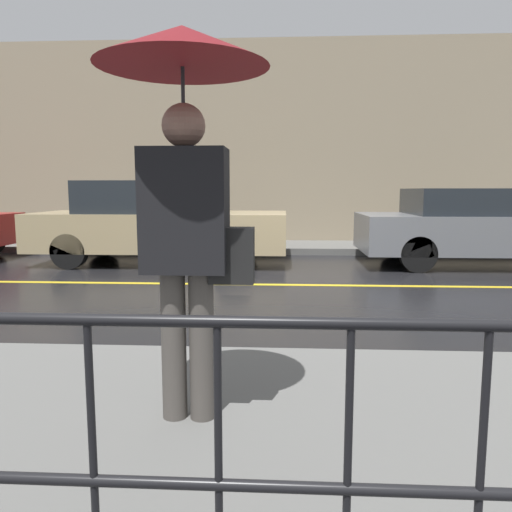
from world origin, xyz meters
TOP-DOWN VIEW (x-y plane):
  - ground_plane at (0.00, 0.00)m, footprint 80.00×80.00m
  - sidewalk_near at (0.00, -4.84)m, footprint 28.00×2.79m
  - sidewalk_far at (0.00, 4.36)m, footprint 28.00×1.81m
  - lane_marking at (0.00, 0.00)m, footprint 25.20×0.12m
  - building_storefront at (0.00, 5.41)m, footprint 28.00×0.30m
  - railing_foreground at (0.00, -5.99)m, footprint 12.00×0.04m
  - pedestrian at (-0.52, -4.71)m, footprint 0.90×0.90m
  - car_tan at (-2.42, 2.16)m, footprint 4.79×1.91m
  - car_grey at (3.66, 2.16)m, footprint 4.51×1.93m

SIDE VIEW (x-z plane):
  - ground_plane at x=0.00m, z-range 0.00..0.00m
  - lane_marking at x=0.00m, z-range 0.00..0.01m
  - sidewalk_near at x=0.00m, z-range 0.00..0.14m
  - sidewalk_far at x=0.00m, z-range 0.00..0.14m
  - railing_foreground at x=0.00m, z-range 0.27..1.18m
  - car_grey at x=3.66m, z-range 0.02..1.46m
  - car_tan at x=-2.42m, z-range 0.01..1.58m
  - pedestrian at x=-0.52m, z-range 0.65..2.75m
  - building_storefront at x=0.00m, z-range 0.00..5.07m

